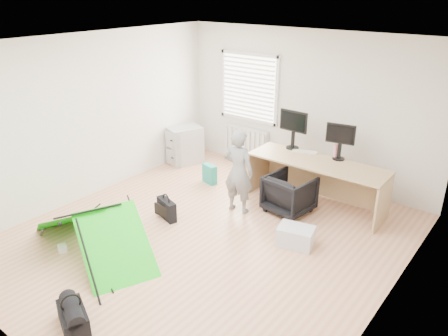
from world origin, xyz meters
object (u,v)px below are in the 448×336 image
Objects in this scene: filing_cabinet at (185,145)px; monitor_left at (293,135)px; monitor_right at (340,146)px; thermos at (335,151)px; person at (238,171)px; kite at (91,232)px; storage_crate at (296,236)px; office_chair at (289,194)px; desk at (316,183)px; laptop_bag at (167,209)px; duffel_bag at (73,318)px.

filing_cabinet is 2.42m from monitor_left.
monitor_right reaches higher than thermos.
monitor_right is 0.33× the size of person.
filing_cabinet is at bearing 134.91° from kite.
monitor_right is 1.79m from storage_crate.
storage_crate is (1.24, -0.32, -0.55)m from person.
office_chair is at bearing -58.47° from monitor_left.
laptop_bag is (-1.59, -1.83, -0.22)m from desk.
office_chair is at bearing 11.20° from filing_cabinet.
desk is at bearing -113.29° from thermos.
storage_crate is (0.36, -1.26, -0.25)m from desk.
duffel_bag is at bearing -88.05° from monitor_left.
person reaches higher than duffel_bag.
person reaches higher than storage_crate.
desk is at bearing 84.77° from kite.
kite is (1.23, -3.18, -0.06)m from filing_cabinet.
filing_cabinet is at bearing 177.81° from desk.
monitor_right is (3.17, 0.24, 0.61)m from filing_cabinet.
person is at bearing 68.59° from laptop_bag.
person reaches higher than monitor_left.
desk is at bearing 66.40° from laptop_bag.
duffel_bag is (2.25, -4.19, -0.27)m from filing_cabinet.
person reaches higher than office_chair.
desk is 3.56m from kite.
monitor_left is at bearing 96.03° from kite.
person is 3.26× the size of laptop_bag.
monitor_left is 2.18× the size of thermos.
person is (-0.88, -0.94, 0.30)m from desk.
person is 2.36m from kite.
thermos is at bearing 156.85° from monitor_right.
desk is 3.27× the size of office_chair.
thermos is (3.10, 0.25, 0.51)m from filing_cabinet.
storage_crate is (2.09, 1.85, -0.18)m from kite.
office_chair is 0.89m from person.
filing_cabinet is at bearing -3.54° from office_chair.
kite is at bearing 67.82° from office_chair.
duffel_bag is (-0.93, -4.42, -0.87)m from monitor_right.
filing_cabinet is 3.15m from thermos.
monitor_left is at bearing 153.79° from desk.
laptop_bag is at bearing -32.01° from filing_cabinet.
monitor_right is 0.13m from thermos.
duffel_bag is at bearing -100.86° from thermos.
thermos is 1.04m from office_chair.
thermos is 4.58m from duffel_bag.
monitor_right reaches higher than storage_crate.
thermos is (0.14, 0.32, 0.50)m from desk.
monitor_left is 1.12× the size of monitor_right.
monitor_right is at bearing 54.43° from desk.
filing_cabinet is 4.76m from duffel_bag.
desk is 1.64× the size of person.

